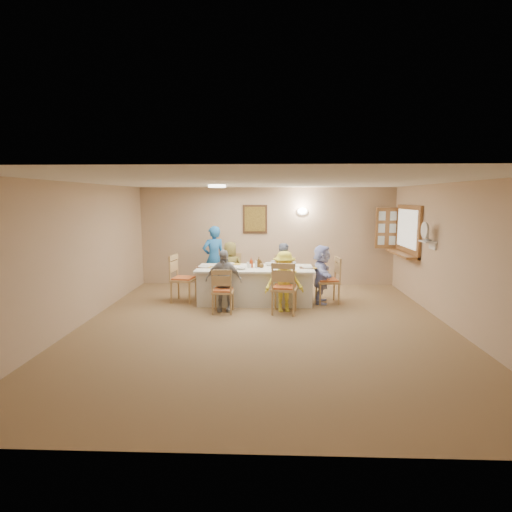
{
  "coord_description": "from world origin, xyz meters",
  "views": [
    {
      "loc": [
        0.09,
        -6.71,
        2.24
      ],
      "look_at": [
        -0.2,
        1.4,
        1.05
      ],
      "focal_mm": 28.0,
      "sensor_mm": 36.0,
      "label": 1
    }
  ],
  "objects_px": {
    "diner_front_right": "(284,282)",
    "condiment_ketchup": "(251,263)",
    "chair_back_left": "(231,273)",
    "diner_back_left": "(230,268)",
    "chair_left_end": "(183,278)",
    "diner_right_end": "(322,274)",
    "chair_back_right": "(282,275)",
    "chair_front_left": "(223,290)",
    "chair_front_right": "(284,287)",
    "desk_fan": "(427,234)",
    "diner_front_left": "(224,280)",
    "chair_right_end": "(328,280)",
    "caregiver": "(214,258)",
    "diner_back_right": "(282,269)",
    "dining_table": "(255,285)",
    "serving_hatch": "(408,231)"
  },
  "relations": [
    {
      "from": "chair_right_end",
      "to": "condiment_ketchup",
      "type": "xyz_separation_m",
      "value": [
        -1.63,
        -0.02,
        0.37
      ]
    },
    {
      "from": "chair_front_left",
      "to": "chair_right_end",
      "type": "distance_m",
      "value": 2.29
    },
    {
      "from": "diner_right_end",
      "to": "chair_left_end",
      "type": "bearing_deg",
      "value": 94.9
    },
    {
      "from": "chair_back_right",
      "to": "caregiver",
      "type": "distance_m",
      "value": 1.72
    },
    {
      "from": "chair_front_right",
      "to": "diner_right_end",
      "type": "distance_m",
      "value": 1.15
    },
    {
      "from": "diner_back_left",
      "to": "chair_back_left",
      "type": "bearing_deg",
      "value": -83.62
    },
    {
      "from": "chair_back_left",
      "to": "condiment_ketchup",
      "type": "relative_size",
      "value": 4.38
    },
    {
      "from": "chair_left_end",
      "to": "chair_back_left",
      "type": "bearing_deg",
      "value": -41.0
    },
    {
      "from": "dining_table",
      "to": "chair_back_left",
      "type": "bearing_deg",
      "value": 126.87
    },
    {
      "from": "diner_front_right",
      "to": "caregiver",
      "type": "bearing_deg",
      "value": 123.14
    },
    {
      "from": "dining_table",
      "to": "chair_front_right",
      "type": "distance_m",
      "value": 1.01
    },
    {
      "from": "chair_back_left",
      "to": "diner_back_left",
      "type": "distance_m",
      "value": 0.19
    },
    {
      "from": "diner_front_right",
      "to": "diner_back_right",
      "type": "bearing_deg",
      "value": 81.1
    },
    {
      "from": "chair_front_right",
      "to": "chair_front_left",
      "type": "bearing_deg",
      "value": 9.01
    },
    {
      "from": "chair_back_right",
      "to": "diner_front_right",
      "type": "xyz_separation_m",
      "value": [
        -0.0,
        -1.48,
        0.15
      ]
    },
    {
      "from": "diner_right_end",
      "to": "condiment_ketchup",
      "type": "bearing_deg",
      "value": 95.62
    },
    {
      "from": "chair_back_right",
      "to": "caregiver",
      "type": "height_order",
      "value": "caregiver"
    },
    {
      "from": "chair_back_left",
      "to": "diner_front_left",
      "type": "relative_size",
      "value": 0.77
    },
    {
      "from": "chair_front_right",
      "to": "diner_back_right",
      "type": "bearing_deg",
      "value": -80.99
    },
    {
      "from": "diner_back_right",
      "to": "condiment_ketchup",
      "type": "relative_size",
      "value": 5.6
    },
    {
      "from": "desk_fan",
      "to": "diner_front_left",
      "type": "xyz_separation_m",
      "value": [
        -3.93,
        -0.05,
        -0.94
      ]
    },
    {
      "from": "chair_front_left",
      "to": "condiment_ketchup",
      "type": "bearing_deg",
      "value": -122.71
    },
    {
      "from": "chair_back_left",
      "to": "diner_front_left",
      "type": "bearing_deg",
      "value": -81.26
    },
    {
      "from": "caregiver",
      "to": "chair_back_left",
      "type": "bearing_deg",
      "value": 113.07
    },
    {
      "from": "serving_hatch",
      "to": "chair_front_left",
      "type": "relative_size",
      "value": 1.68
    },
    {
      "from": "diner_back_left",
      "to": "diner_front_left",
      "type": "height_order",
      "value": "diner_back_left"
    },
    {
      "from": "desk_fan",
      "to": "chair_left_end",
      "type": "relative_size",
      "value": 0.29
    },
    {
      "from": "desk_fan",
      "to": "caregiver",
      "type": "height_order",
      "value": "desk_fan"
    },
    {
      "from": "chair_right_end",
      "to": "diner_right_end",
      "type": "bearing_deg",
      "value": -95.41
    },
    {
      "from": "chair_left_end",
      "to": "diner_front_right",
      "type": "distance_m",
      "value": 2.26
    },
    {
      "from": "chair_back_left",
      "to": "chair_front_left",
      "type": "distance_m",
      "value": 1.6
    },
    {
      "from": "chair_back_right",
      "to": "diner_back_left",
      "type": "xyz_separation_m",
      "value": [
        -1.2,
        -0.12,
        0.17
      ]
    },
    {
      "from": "desk_fan",
      "to": "condiment_ketchup",
      "type": "height_order",
      "value": "desk_fan"
    },
    {
      "from": "dining_table",
      "to": "diner_back_left",
      "type": "relative_size",
      "value": 1.99
    },
    {
      "from": "condiment_ketchup",
      "to": "diner_back_right",
      "type": "bearing_deg",
      "value": 45.69
    },
    {
      "from": "chair_back_left",
      "to": "diner_back_right",
      "type": "relative_size",
      "value": 0.78
    },
    {
      "from": "chair_left_end",
      "to": "diner_back_right",
      "type": "distance_m",
      "value": 2.26
    },
    {
      "from": "chair_left_end",
      "to": "condiment_ketchup",
      "type": "bearing_deg",
      "value": -81.84
    },
    {
      "from": "condiment_ketchup",
      "to": "chair_back_right",
      "type": "bearing_deg",
      "value": 50.2
    },
    {
      "from": "dining_table",
      "to": "chair_left_end",
      "type": "xyz_separation_m",
      "value": [
        -1.55,
        0.0,
        0.14
      ]
    },
    {
      "from": "diner_front_right",
      "to": "diner_back_left",
      "type": "bearing_deg",
      "value": 122.53
    },
    {
      "from": "chair_back_right",
      "to": "diner_back_left",
      "type": "height_order",
      "value": "diner_back_left"
    },
    {
      "from": "diner_right_end",
      "to": "chair_back_right",
      "type": "bearing_deg",
      "value": 50.61
    },
    {
      "from": "chair_back_left",
      "to": "chair_left_end",
      "type": "distance_m",
      "value": 1.24
    },
    {
      "from": "diner_front_right",
      "to": "condiment_ketchup",
      "type": "distance_m",
      "value": 0.99
    },
    {
      "from": "chair_left_end",
      "to": "diner_front_left",
      "type": "distance_m",
      "value": 1.17
    },
    {
      "from": "diner_back_left",
      "to": "chair_back_right",
      "type": "bearing_deg",
      "value": -167.9
    },
    {
      "from": "desk_fan",
      "to": "chair_left_end",
      "type": "xyz_separation_m",
      "value": [
        -4.88,
        0.63,
        -1.03
      ]
    },
    {
      "from": "chair_front_right",
      "to": "chair_back_left",
      "type": "bearing_deg",
      "value": -44.12
    },
    {
      "from": "chair_left_end",
      "to": "desk_fan",
      "type": "bearing_deg",
      "value": -88.46
    }
  ]
}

